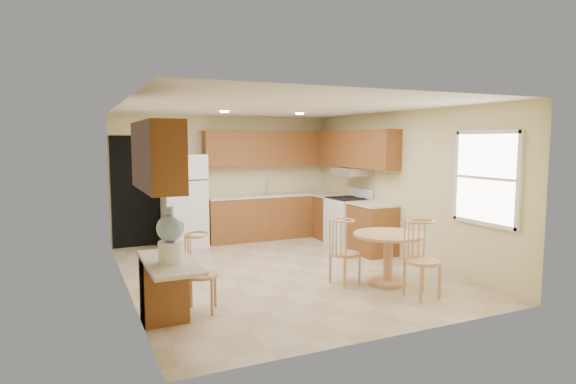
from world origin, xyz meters
name	(u,v)px	position (x,y,z in m)	size (l,w,h in m)	color
floor	(281,271)	(0.00, 0.00, 0.00)	(5.50, 5.50, 0.00)	tan
ceiling	(281,107)	(0.00, 0.00, 2.50)	(4.50, 5.50, 0.02)	white
wall_back	(226,178)	(0.00, 2.75, 1.25)	(4.50, 0.02, 2.50)	beige
wall_front	(391,217)	(0.00, -2.75, 1.25)	(4.50, 0.02, 2.50)	beige
wall_left	(125,198)	(-2.25, 0.00, 1.25)	(0.02, 5.50, 2.50)	beige
wall_right	(401,185)	(2.25, 0.00, 1.25)	(0.02, 5.50, 2.50)	beige
doorway	(137,192)	(-1.75, 2.73, 1.05)	(0.90, 0.02, 2.10)	black
base_cab_back	(272,217)	(0.88, 2.45, 0.43)	(2.75, 0.60, 0.87)	brown
counter_back	(272,195)	(0.88, 2.45, 0.89)	(2.75, 0.63, 0.04)	beige
base_cab_right_a	(332,218)	(1.95, 1.85, 0.43)	(0.60, 0.59, 0.87)	brown
counter_right_a	(332,196)	(1.95, 1.85, 0.89)	(0.63, 0.59, 0.04)	beige
base_cab_right_b	(372,229)	(1.95, 0.40, 0.43)	(0.60, 0.80, 0.87)	brown
counter_right_b	(373,204)	(1.95, 0.40, 0.89)	(0.63, 0.80, 0.04)	beige
upper_cab_back	(269,148)	(0.88, 2.58, 1.85)	(2.75, 0.33, 0.70)	brown
upper_cab_right	(355,149)	(2.08, 1.21, 1.85)	(0.33, 2.42, 0.70)	brown
upper_cab_left	(157,156)	(-2.08, -1.60, 1.85)	(0.33, 1.40, 0.70)	brown
sink	(271,194)	(0.85, 2.45, 0.91)	(0.78, 0.44, 0.01)	silver
range_hood	(352,172)	(2.00, 1.18, 1.42)	(0.50, 0.76, 0.14)	silver
desk_pedestal	(164,289)	(-2.00, -1.32, 0.36)	(0.48, 0.42, 0.72)	brown
desk_top	(170,263)	(-2.00, -1.70, 0.75)	(0.50, 1.20, 0.04)	beige
window	(486,178)	(2.23, -1.85, 1.50)	(0.06, 1.12, 1.30)	white
can_light_a	(224,112)	(-0.50, 1.20, 2.48)	(0.14, 0.14, 0.02)	white
can_light_b	(300,114)	(0.90, 1.20, 2.48)	(0.14, 0.14, 0.02)	white
refrigerator	(184,201)	(-0.95, 2.40, 0.88)	(0.77, 0.75, 1.75)	white
stove	(348,221)	(1.92, 1.18, 0.47)	(0.65, 0.76, 1.09)	white
dining_table	(388,251)	(1.10, -1.23, 0.47)	(0.98, 0.98, 0.72)	tan
chair_table_a	(348,246)	(0.55, -1.07, 0.56)	(0.40, 0.52, 0.91)	tan
chair_table_b	(428,253)	(1.15, -1.98, 0.60)	(0.43, 0.43, 0.98)	tan
chair_desk	(203,266)	(-1.55, -1.29, 0.56)	(0.41, 0.52, 0.92)	tan
water_crock	(170,237)	(-2.00, -1.78, 1.03)	(0.28, 0.28, 0.57)	white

